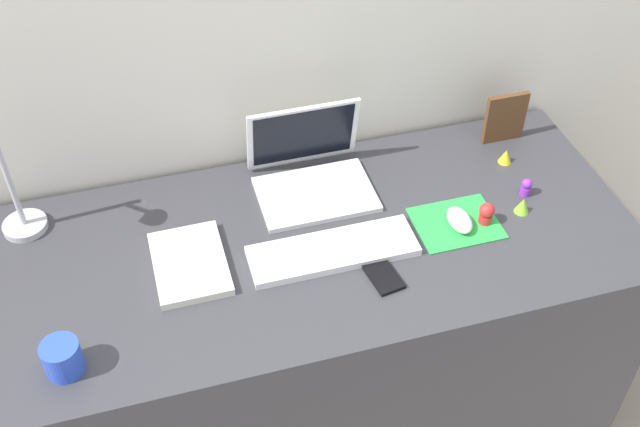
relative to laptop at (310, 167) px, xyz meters
name	(u,v)px	position (x,y,z in m)	size (l,w,h in m)	color
ground_plane	(313,409)	(-0.06, -0.21, -0.79)	(6.00, 6.00, 0.00)	gray
back_wall	(274,147)	(-0.06, 0.17, -0.05)	(2.83, 0.05, 1.49)	silver
desk	(312,335)	(-0.06, -0.21, -0.42)	(1.63, 0.70, 0.74)	#38383D
laptop	(310,167)	(0.00, 0.00, 0.00)	(0.30, 0.25, 0.21)	white
keyboard	(333,251)	(-0.02, -0.27, -0.04)	(0.41, 0.13, 0.02)	white
mousepad	(456,223)	(0.31, -0.25, -0.05)	(0.21, 0.17, 0.00)	green
mouse	(460,220)	(0.32, -0.26, -0.03)	(0.06, 0.10, 0.03)	white
cell_phone	(381,273)	(0.07, -0.36, -0.05)	(0.06, 0.13, 0.01)	black
desk_lamp	(7,185)	(-0.73, 0.00, 0.12)	(0.11, 0.16, 0.37)	#B7B7BC
notebook_pad	(190,263)	(-0.36, -0.21, -0.04)	(0.17, 0.24, 0.02)	silver
picture_frame	(505,118)	(0.58, 0.03, 0.02)	(0.12, 0.02, 0.15)	brown
coffee_mug	(63,358)	(-0.65, -0.44, -0.02)	(0.08, 0.08, 0.08)	blue
toy_figurine_purple	(526,187)	(0.53, -0.20, -0.03)	(0.03, 0.03, 0.05)	purple
toy_figurine_red	(486,213)	(0.38, -0.27, -0.02)	(0.04, 0.04, 0.06)	red
toy_figurine_lime	(523,205)	(0.49, -0.26, -0.03)	(0.04, 0.04, 0.04)	#8CDB33
toy_figurine_yellow	(506,156)	(0.54, -0.06, -0.03)	(0.04, 0.04, 0.04)	yellow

